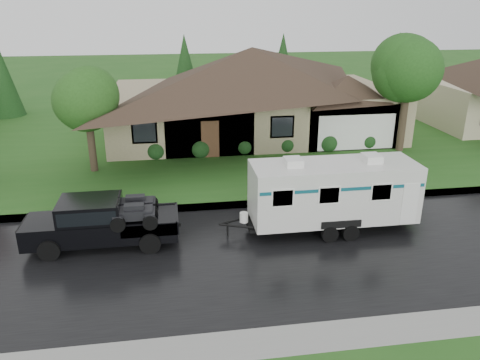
% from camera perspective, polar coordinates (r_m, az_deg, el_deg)
% --- Properties ---
extents(ground, '(140.00, 140.00, 0.00)m').
position_cam_1_polar(ground, '(18.67, 2.78, -5.85)').
color(ground, '#24571B').
rests_on(ground, ground).
extents(road, '(140.00, 8.00, 0.01)m').
position_cam_1_polar(road, '(16.94, 4.12, -8.81)').
color(road, black).
rests_on(road, ground).
extents(curb, '(140.00, 0.50, 0.15)m').
position_cam_1_polar(curb, '(20.64, 1.56, -2.91)').
color(curb, gray).
rests_on(curb, ground).
extents(lawn, '(140.00, 26.00, 0.15)m').
position_cam_1_polar(lawn, '(32.61, -2.40, 6.00)').
color(lawn, '#24571B').
rests_on(lawn, ground).
extents(house_main, '(19.44, 10.80, 6.90)m').
position_cam_1_polar(house_main, '(31.09, 2.04, 11.90)').
color(house_main, gray).
rests_on(house_main, lawn).
extents(tree_left_green, '(3.26, 3.26, 5.40)m').
position_cam_1_polar(tree_left_green, '(24.74, -18.22, 9.33)').
color(tree_left_green, '#382B1E').
rests_on(tree_left_green, lawn).
extents(tree_right_green, '(3.98, 3.98, 6.59)m').
position_cam_1_polar(tree_right_green, '(28.63, 19.89, 12.25)').
color(tree_right_green, '#382B1E').
rests_on(tree_right_green, lawn).
extents(shrub_row, '(13.60, 1.00, 1.00)m').
position_cam_1_polar(shrub_row, '(27.32, 3.11, 4.32)').
color(shrub_row, '#143814').
rests_on(shrub_row, lawn).
extents(pickup_truck, '(5.41, 2.06, 1.80)m').
position_cam_1_polar(pickup_truck, '(17.76, -16.81, -4.77)').
color(pickup_truck, black).
rests_on(pickup_truck, ground).
extents(travel_trailer, '(6.67, 2.34, 2.99)m').
position_cam_1_polar(travel_trailer, '(18.32, 11.27, -1.34)').
color(travel_trailer, silver).
rests_on(travel_trailer, ground).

